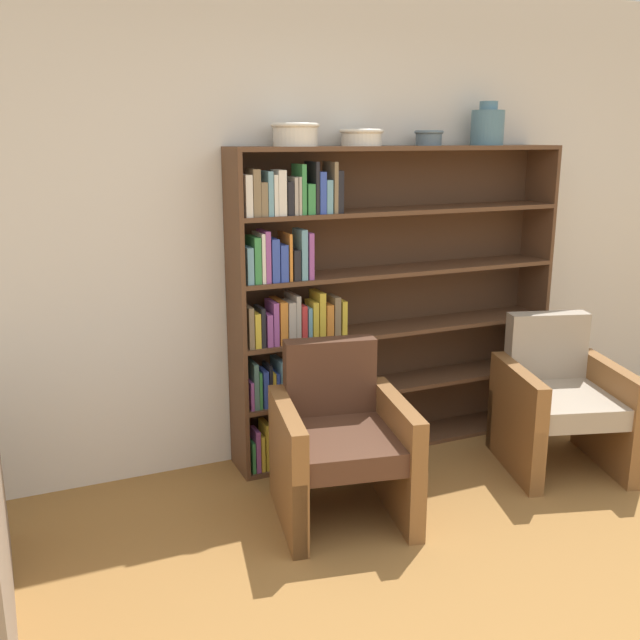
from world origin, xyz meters
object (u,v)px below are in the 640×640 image
bowl_copper (362,136)px  bowl_terracotta (429,137)px  armchair_leather (340,442)px  vase_tall (488,126)px  bowl_brass (295,133)px  bookshelf (366,302)px  armchair_cushioned (560,401)px

bowl_copper → bowl_terracotta: size_ratio=1.46×
bowl_terracotta → armchair_leather: (-0.86, -0.65, -1.49)m
bowl_copper → bowl_terracotta: bearing=0.0°
armchair_leather → vase_tall: bearing=-142.0°
bowl_terracotta → bowl_brass: bearing=180.0°
bookshelf → bowl_brass: (-0.45, -0.01, 0.97)m
bookshelf → bowl_copper: bowl_copper is taller
bowl_brass → armchair_leather: 1.64m
bookshelf → bowl_copper: 0.96m
bowl_copper → armchair_leather: bowl_copper is taller
vase_tall → armchair_cushioned: vase_tall is taller
bowl_brass → armchair_cushioned: bowl_brass is taller
bookshelf → armchair_leather: size_ratio=2.40×
vase_tall → armchair_leather: vase_tall is taller
bowl_terracotta → vase_tall: (0.41, -0.00, 0.06)m
vase_tall → armchair_cushioned: bearing=-78.2°
bookshelf → armchair_leather: bearing=-125.8°
armchair_cushioned → armchair_leather: bearing=16.6°
vase_tall → bowl_terracotta: bearing=180.0°
bowl_terracotta → armchair_cushioned: size_ratio=0.20×
bowl_brass → vase_tall: bearing=-0.0°
bookshelf → bowl_terracotta: 1.03m
bookshelf → vase_tall: size_ratio=8.10×
armchair_cushioned → vase_tall: bearing=-61.5°
vase_tall → armchair_cushioned: (0.14, -0.65, -1.55)m
armchair_leather → armchair_cushioned: (1.41, -0.00, 0.00)m
bowl_brass → bowl_copper: 0.40m
vase_tall → armchair_cushioned: size_ratio=0.30×
vase_tall → bowl_brass: bearing=180.0°
bowl_terracotta → armchair_leather: bowl_terracotta is taller
vase_tall → armchair_cushioned: 1.69m
bowl_brass → armchair_leather: (-0.03, -0.65, -1.51)m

